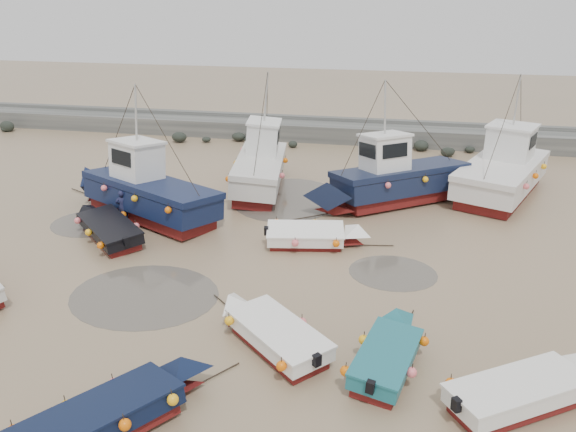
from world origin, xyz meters
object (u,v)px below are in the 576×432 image
dinghy_2 (389,351)px  cabin_boat_1 (259,163)px  dinghy_3 (530,389)px  person (124,223)px  dinghy_4 (108,226)px  cabin_boat_0 (141,190)px  cabin_boat_3 (505,169)px  dinghy_1 (111,413)px  dinghy_5 (314,234)px  cabin_boat_2 (391,179)px  dinghy_6 (271,329)px

dinghy_2 → cabin_boat_1: (-7.66, 14.90, 0.78)m
dinghy_3 → cabin_boat_1: cabin_boat_1 is taller
dinghy_2 → person: dinghy_2 is taller
dinghy_2 → dinghy_4: size_ratio=1.01×
person → cabin_boat_1: bearing=-151.6°
cabin_boat_0 → cabin_boat_3: size_ratio=0.95×
dinghy_1 → dinghy_3: bearing=52.9°
dinghy_5 → cabin_boat_2: (3.03, 5.72, 0.78)m
cabin_boat_2 → person: cabin_boat_2 is taller
cabin_boat_2 → dinghy_5: bearing=116.5°
dinghy_6 → person: (-9.00, 8.03, -0.55)m
dinghy_5 → cabin_boat_1: (-4.22, 7.10, 0.78)m
dinghy_3 → dinghy_6: (-7.30, 1.33, 0.01)m
cabin_boat_0 → dinghy_1: bearing=-131.3°
dinghy_5 → dinghy_6: size_ratio=1.13×
cabin_boat_0 → cabin_boat_3: same height
dinghy_2 → cabin_boat_2: bearing=104.9°
dinghy_4 → cabin_boat_3: size_ratio=0.50×
dinghy_5 → cabin_boat_1: cabin_boat_1 is taller
dinghy_5 → person: dinghy_5 is taller
dinghy_1 → person: (-5.94, 12.41, -0.54)m
cabin_boat_2 → person: size_ratio=5.47×
dinghy_1 → dinghy_5: same height
person → dinghy_5: bearing=151.8°
cabin_boat_0 → cabin_boat_3: 18.96m
dinghy_6 → cabin_boat_3: cabin_boat_3 is taller
dinghy_1 → dinghy_2: bearing=67.2°
dinghy_3 → cabin_boat_1: size_ratio=0.54×
cabin_boat_1 → cabin_boat_0: bearing=-137.9°
person → cabin_boat_3: bearing=179.9°
dinghy_3 → cabin_boat_0: 18.99m
dinghy_3 → cabin_boat_2: (-4.12, 14.43, 0.80)m
dinghy_3 → dinghy_5: 11.27m
cabin_boat_0 → person: 1.77m
dinghy_1 → cabin_boat_1: size_ratio=0.56×
dinghy_6 → cabin_boat_1: cabin_boat_1 is taller
dinghy_4 → dinghy_2: bearing=-75.5°
dinghy_1 → dinghy_5: (3.21, 11.77, 0.02)m
dinghy_1 → dinghy_5: size_ratio=1.04×
dinghy_3 → cabin_boat_2: bearing=163.0°
dinghy_3 → cabin_boat_2: cabin_boat_2 is taller
dinghy_3 → dinghy_5: same height
dinghy_4 → dinghy_5: size_ratio=0.95×
dinghy_3 → cabin_boat_3: 17.55m
dinghy_5 → cabin_boat_3: (8.92, 8.73, 0.76)m
cabin_boat_0 → dinghy_6: bearing=-110.2°
dinghy_3 → dinghy_4: same height
dinghy_6 → cabin_boat_0: bearing=85.4°
cabin_boat_3 → dinghy_6: bearing=-96.5°
cabin_boat_1 → dinghy_6: bearing=-82.5°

